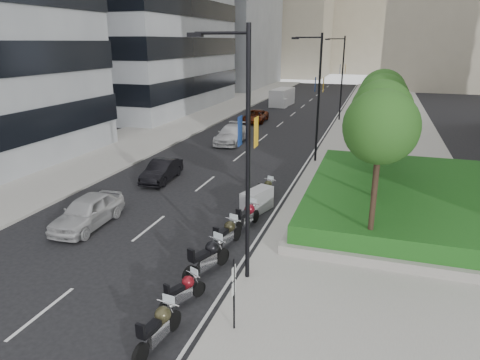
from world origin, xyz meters
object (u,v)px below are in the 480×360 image
at_px(lamp_post_2, 341,74).
at_px(car_d, 256,116).
at_px(lamp_post_1, 317,92).
at_px(motorcycle_3, 227,234).
at_px(motorcycle_4, 247,216).
at_px(car_c, 231,134).
at_px(motorcycle_6, 266,189).
at_px(car_b, 162,171).
at_px(parking_sign, 234,291).
at_px(lamp_post_0, 244,147).
at_px(car_a, 88,211).
at_px(motorcycle_0, 158,327).
at_px(motorcycle_2, 207,257).
at_px(motorcycle_5, 257,201).
at_px(motorcycle_1, 183,291).
at_px(delivery_van, 282,98).

bearing_deg(lamp_post_2, car_d, -157.63).
bearing_deg(lamp_post_1, motorcycle_3, -95.68).
relative_size(motorcycle_4, car_c, 0.43).
bearing_deg(motorcycle_6, car_b, 93.74).
bearing_deg(motorcycle_3, parking_sign, -144.11).
distance_m(lamp_post_2, motorcycle_3, 33.05).
relative_size(lamp_post_2, car_b, 2.25).
distance_m(motorcycle_4, car_d, 28.01).
bearing_deg(lamp_post_0, motorcycle_3, 122.69).
height_order(motorcycle_3, car_a, car_a).
height_order(lamp_post_2, motorcycle_4, lamp_post_2).
height_order(lamp_post_1, car_c, lamp_post_1).
height_order(parking_sign, motorcycle_0, parking_sign).
xyz_separation_m(parking_sign, motorcycle_2, (-2.08, 3.02, -0.80)).
relative_size(lamp_post_2, motorcycle_4, 4.06).
distance_m(motorcycle_5, motorcycle_6, 2.07).
xyz_separation_m(motorcycle_1, motorcycle_6, (0.06, 10.74, 0.01)).
relative_size(motorcycle_3, motorcycle_6, 1.11).
bearing_deg(car_d, car_b, -92.97).
bearing_deg(motorcycle_4, lamp_post_1, 7.65).
height_order(motorcycle_5, car_b, car_b).
bearing_deg(car_c, lamp_post_2, 57.82).
xyz_separation_m(car_d, delivery_van, (-0.04, 13.17, 0.42)).
xyz_separation_m(motorcycle_5, motorcycle_6, (-0.04, 2.06, -0.06)).
bearing_deg(parking_sign, lamp_post_0, 102.33).
height_order(motorcycle_0, motorcycle_6, motorcycle_0).
distance_m(lamp_post_2, motorcycle_0, 39.48).
bearing_deg(motorcycle_1, car_d, 36.46).
bearing_deg(lamp_post_2, car_c, -119.38).
height_order(lamp_post_0, motorcycle_6, lamp_post_0).
distance_m(lamp_post_0, car_a, 9.83).
bearing_deg(motorcycle_2, lamp_post_1, 16.25).
relative_size(motorcycle_3, motorcycle_4, 1.00).
xyz_separation_m(lamp_post_0, motorcycle_3, (-1.46, 2.28, -4.46)).
height_order(lamp_post_2, car_d, lamp_post_2).
xyz_separation_m(motorcycle_2, car_c, (-6.34, 21.19, 0.09)).
bearing_deg(parking_sign, motorcycle_5, 101.67).
relative_size(lamp_post_1, lamp_post_2, 1.00).
distance_m(parking_sign, motorcycle_0, 2.40).
xyz_separation_m(motorcycle_2, motorcycle_6, (0.07, 8.58, -0.12)).
bearing_deg(motorcycle_1, car_a, 82.29).
height_order(motorcycle_6, car_d, car_d).
relative_size(car_c, car_d, 1.12).
bearing_deg(car_c, parking_sign, -73.61).
bearing_deg(car_a, lamp_post_2, 73.22).
distance_m(motorcycle_2, car_b, 12.01).
relative_size(motorcycle_2, motorcycle_4, 1.06).
height_order(motorcycle_5, car_a, car_a).
xyz_separation_m(lamp_post_0, car_d, (-8.50, 31.50, -4.42)).
height_order(motorcycle_3, car_b, car_b).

